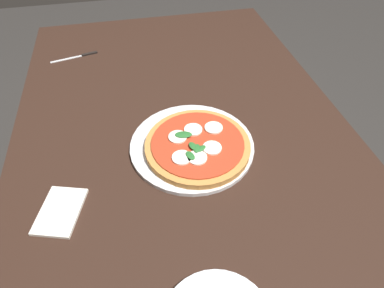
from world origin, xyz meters
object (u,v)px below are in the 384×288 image
Objects in this scene: serving_tray at (192,145)px; napkin at (60,211)px; knife at (80,56)px; pizza at (197,145)px; dining_table at (186,156)px.

napkin is at bearing 112.93° from serving_tray.
knife is at bearing -2.06° from napkin.
knife is at bearing 29.44° from serving_tray.
pizza is (-0.02, -0.01, 0.02)m from serving_tray.
serving_tray is 1.96× the size of knife.
serving_tray is 0.37m from napkin.
dining_table is 12.20× the size of napkin.
serving_tray is at bearing -168.43° from dining_table.
pizza is at bearing -150.63° from knife.
napkin is (-0.19, 0.33, 0.09)m from dining_table.
dining_table is at bearing 11.57° from serving_tray.
dining_table is at bearing -59.81° from napkin.
dining_table is 0.11m from serving_tray.
dining_table is 5.63× the size of pizza.
serving_tray is 1.20× the size of pizza.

